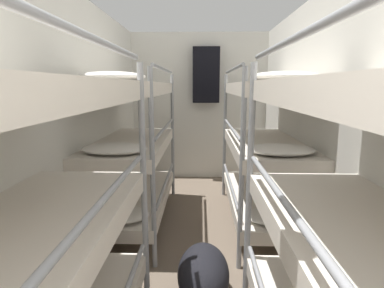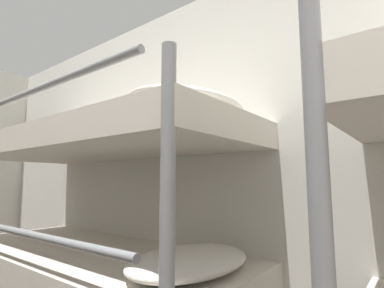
{
  "view_description": "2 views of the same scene",
  "coord_description": "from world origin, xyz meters",
  "views": [
    {
      "loc": [
        0.03,
        0.36,
        1.61
      ],
      "look_at": [
        -0.06,
        3.48,
        1.0
      ],
      "focal_mm": 28.0,
      "sensor_mm": 36.0,
      "label": 1
    },
    {
      "loc": [
        -0.24,
        2.24,
        1.36
      ],
      "look_at": [
        0.68,
        2.96,
        1.51
      ],
      "focal_mm": 28.0,
      "sensor_mm": 36.0,
      "label": 2
    }
  ],
  "objects": [
    {
      "name": "wall_right",
      "position": [
        1.17,
        2.77,
        1.24
      ],
      "size": [
        0.06,
        5.65,
        2.48
      ],
      "color": "silver",
      "rests_on": "ground_plane"
    },
    {
      "name": "bunk_stack_right_far",
      "position": [
        0.75,
        3.65,
        0.95
      ],
      "size": [
        0.78,
        1.88,
        1.8
      ],
      "color": "gray",
      "rests_on": "ground_plane"
    }
  ]
}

